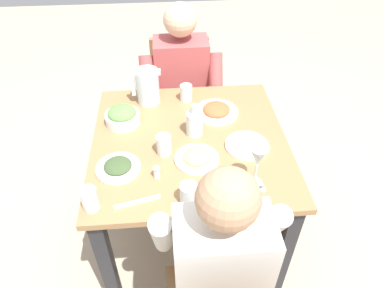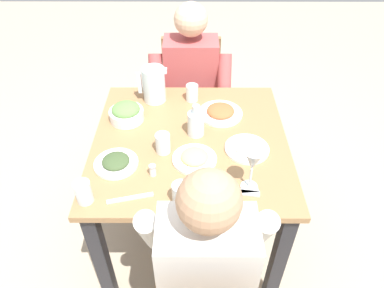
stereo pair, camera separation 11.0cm
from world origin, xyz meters
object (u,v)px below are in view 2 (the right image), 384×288
object	(u,v)px
dining_table	(190,159)
plate_yoghurt	(247,147)
water_glass_near_right	(84,192)
salad_bowl	(126,113)
plate_dolmas	(116,162)
salt_shaker	(153,170)
water_glass_near_left	(163,143)
diner_far	(205,257)
water_glass_far_right	(192,93)
water_glass_by_pitcher	(181,194)
chair_near	(190,97)
wine_glass	(253,162)
diner_near	(190,95)
oil_carafe	(196,124)
plate_rice_curry	(221,112)
water_pitcher	(154,84)
plate_fries	(195,158)

from	to	relation	value
dining_table	plate_yoghurt	xyz separation A→B (m)	(-0.26, 0.07, 0.14)
plate_yoghurt	water_glass_near_right	size ratio (longest dim) A/B	2.05
salad_bowl	plate_dolmas	distance (m)	0.33
plate_dolmas	salt_shaker	distance (m)	0.18
salad_bowl	water_glass_near_left	distance (m)	0.31
diner_far	water_glass_far_right	world-z (taller)	diner_far
water_glass_far_right	water_glass_by_pitcher	xyz separation A→B (m)	(0.04, 0.71, 0.00)
chair_near	wine_glass	xyz separation A→B (m)	(-0.25, 1.06, 0.40)
dining_table	diner_near	bearing A→B (deg)	-89.50
plate_yoghurt	wine_glass	size ratio (longest dim) A/B	1.03
wine_glass	diner_far	bearing A→B (deg)	53.56
water_glass_by_pitcher	oil_carafe	xyz separation A→B (m)	(-0.06, -0.42, 0.01)
diner_near	oil_carafe	distance (m)	0.54
water_glass_near_left	diner_far	bearing A→B (deg)	110.96
plate_rice_curry	wine_glass	size ratio (longest dim) A/B	1.15
salad_bowl	diner_far	bearing A→B (deg)	118.11
chair_near	plate_yoghurt	distance (m)	0.91
water_pitcher	salad_bowl	size ratio (longest dim) A/B	1.11
diner_far	salad_bowl	bearing A→B (deg)	-61.89
diner_far	water_glass_near_left	xyz separation A→B (m)	(0.18, -0.47, 0.16)
salt_shaker	salad_bowl	bearing A→B (deg)	-67.09
plate_rice_curry	water_glass_near_right	world-z (taller)	water_glass_near_right
dining_table	water_pitcher	size ratio (longest dim) A/B	4.84
plate_dolmas	plate_fries	bearing A→B (deg)	-175.27
diner_far	plate_dolmas	distance (m)	0.55
plate_fries	water_glass_near_right	xyz separation A→B (m)	(0.43, 0.23, 0.03)
water_glass_near_right	salt_shaker	xyz separation A→B (m)	(-0.25, -0.14, -0.02)
plate_yoghurt	oil_carafe	world-z (taller)	oil_carafe
dining_table	water_glass_far_right	size ratio (longest dim) A/B	10.08
dining_table	oil_carafe	world-z (taller)	oil_carafe
chair_near	diner_near	distance (m)	0.25
plate_rice_curry	water_glass_near_right	size ratio (longest dim) A/B	2.29
salad_bowl	water_glass_near_right	size ratio (longest dim) A/B	1.73
plate_yoghurt	plate_fries	bearing A→B (deg)	16.17
wine_glass	plate_fries	bearing A→B (deg)	-35.25
dining_table	wine_glass	world-z (taller)	wine_glass
diner_near	wine_glass	size ratio (longest dim) A/B	5.98
diner_far	water_glass_far_right	xyz separation A→B (m)	(0.05, -0.89, 0.16)
plate_fries	water_glass_near_left	bearing A→B (deg)	-23.12
plate_dolmas	wine_glass	distance (m)	0.59
water_glass_near_right	diner_near	bearing A→B (deg)	-113.65
wine_glass	water_glass_far_right	bearing A→B (deg)	-69.59
diner_near	chair_near	bearing A→B (deg)	-90.00
salad_bowl	dining_table	bearing A→B (deg)	153.88
water_glass_near_right	salt_shaker	world-z (taller)	water_glass_near_right
water_glass_near_right	water_glass_far_right	bearing A→B (deg)	-120.58
water_glass_by_pitcher	oil_carafe	distance (m)	0.43
water_glass_near_left	oil_carafe	xyz separation A→B (m)	(-0.15, -0.13, 0.01)
plate_dolmas	salt_shaker	world-z (taller)	salt_shaker
plate_dolmas	water_glass_far_right	size ratio (longest dim) A/B	2.12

